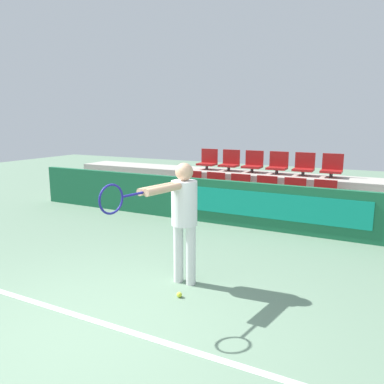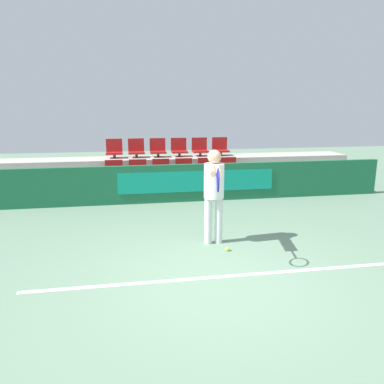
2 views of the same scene
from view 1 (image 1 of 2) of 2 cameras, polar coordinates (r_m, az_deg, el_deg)
ground_plane at (r=4.21m, az=-14.64°, el=-19.94°), size 30.00×30.00×0.00m
court_baseline at (r=4.32m, az=-13.11°, el=-19.00°), size 5.19×0.08×0.01m
barrier_wall at (r=7.62m, az=7.60°, el=-1.87°), size 10.67×0.14×0.92m
bleacher_tier_front at (r=8.19m, az=8.78°, el=-2.71°), size 10.27×0.94×0.45m
bleacher_tier_middle at (r=9.03m, az=10.73°, el=-0.04°), size 10.27×0.94×0.90m
stadium_chair_0 at (r=8.78m, az=-0.17°, el=1.27°), size 0.44×0.37×0.51m
stadium_chair_1 at (r=8.52m, az=3.40°, el=0.96°), size 0.44×0.37×0.51m
stadium_chair_2 at (r=8.30m, az=7.17°, el=0.63°), size 0.44×0.37×0.51m
stadium_chair_3 at (r=8.12m, az=11.13°, el=0.27°), size 0.44×0.37×0.51m
stadium_chair_4 at (r=7.98m, az=15.25°, el=-0.09°), size 0.44×0.37×0.51m
stadium_chair_5 at (r=7.89m, az=19.49°, el=-0.47°), size 0.44×0.37×0.51m
stadium_chair_6 at (r=9.56m, az=2.44°, el=4.78°), size 0.44×0.37×0.51m
stadium_chair_7 at (r=9.32m, az=5.79°, el=4.58°), size 0.44×0.37×0.51m
stadium_chair_8 at (r=9.12m, az=9.29°, el=4.36°), size 0.44×0.37×0.51m
stadium_chair_9 at (r=8.96m, az=12.93°, el=4.11°), size 0.44×0.37×0.51m
stadium_chair_10 at (r=8.83m, az=16.69°, el=3.83°), size 0.44×0.37×0.51m
stadium_chair_11 at (r=8.75m, az=20.54°, el=3.53°), size 0.44×0.37×0.51m
tennis_player at (r=4.77m, az=-1.66°, el=-2.91°), size 0.43×1.50×1.61m
tennis_ball at (r=4.75m, az=-1.94°, el=-15.38°), size 0.07×0.07×0.07m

